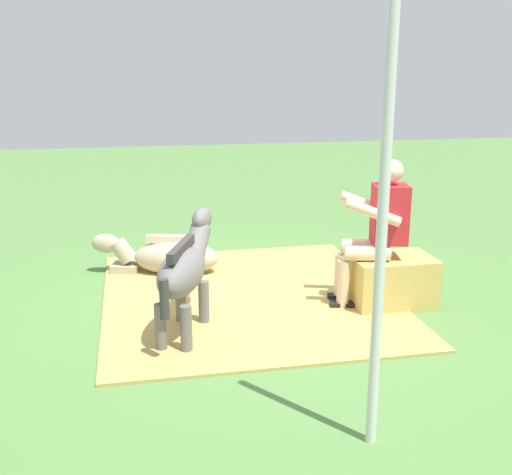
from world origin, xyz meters
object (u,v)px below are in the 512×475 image
Objects in this scene: tent_pole_left at (382,233)px; pony_standing at (185,269)px; soda_bottle at (428,277)px; pony_lying at (167,257)px; person_seated at (376,227)px; hay_bale at (391,281)px.

pony_standing is at bearing -62.73° from tent_pole_left.
soda_bottle is 0.12× the size of tent_pole_left.
soda_bottle is at bearing 157.50° from pony_lying.
person_seated is at bearing -170.58° from pony_standing.
soda_bottle is 2.94m from tent_pole_left.
tent_pole_left reaches higher than person_seated.
hay_bale is 2.46m from tent_pole_left.
hay_bale reaches higher than soda_bottle.
tent_pole_left reaches higher than pony_lying.
pony_standing is 2.48m from soda_bottle.
pony_lying is at bearing -35.13° from person_seated.
pony_lying is at bearing -33.33° from hay_bale.
tent_pole_left reaches higher than hay_bale.
tent_pole_left is (-0.90, 1.75, 0.70)m from pony_standing.
tent_pole_left is at bearing 106.31° from pony_lying.
pony_standing is 0.51× the size of tent_pole_left.
pony_standing is at bearing 92.23° from pony_lying.
pony_standing is (1.72, 0.29, -0.18)m from person_seated.
person_seated reaches higher than pony_lying.
pony_lying is 0.54× the size of tent_pole_left.
hay_bale is 1.93m from pony_standing.
tent_pole_left is at bearing 117.27° from pony_standing.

